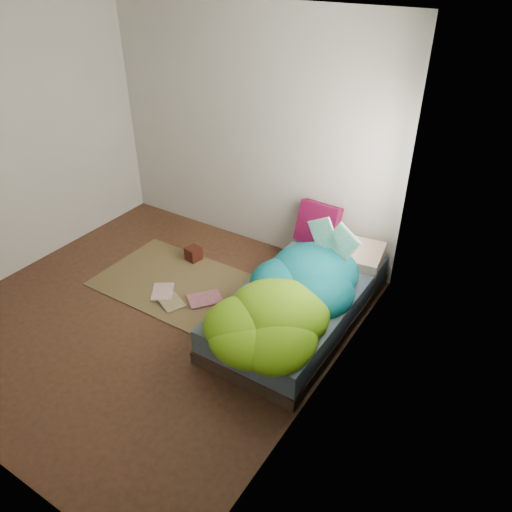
{
  "coord_description": "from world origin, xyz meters",
  "views": [
    {
      "loc": [
        2.85,
        -2.59,
        3.06
      ],
      "look_at": [
        0.72,
        0.75,
        0.53
      ],
      "focal_mm": 35.0,
      "sensor_mm": 36.0,
      "label": 1
    }
  ],
  "objects": [
    {
      "name": "floor_book_a",
      "position": [
        -0.23,
        0.28,
        0.02
      ],
      "size": [
        0.34,
        0.36,
        0.02
      ],
      "primitive_type": "imported",
      "rotation": [
        0.0,
        0.0,
        0.6
      ],
      "color": "white",
      "rests_on": "rug"
    },
    {
      "name": "ground",
      "position": [
        0.0,
        0.0,
        0.0
      ],
      "size": [
        3.5,
        3.5,
        0.0
      ],
      "primitive_type": "cube",
      "color": "#3E2817",
      "rests_on": "ground"
    },
    {
      "name": "floor_book_b",
      "position": [
        0.21,
        0.54,
        0.03
      ],
      "size": [
        0.39,
        0.41,
        0.03
      ],
      "primitive_type": "imported",
      "rotation": [
        0.0,
        0.0,
        -0.67
      ],
      "color": "#D47A8B",
      "rests_on": "rug"
    },
    {
      "name": "rug",
      "position": [
        -0.15,
        0.55,
        0.01
      ],
      "size": [
        1.6,
        1.1,
        0.01
      ],
      "primitive_type": "cube",
      "color": "brown",
      "rests_on": "ground"
    },
    {
      "name": "bed",
      "position": [
        1.22,
        0.72,
        0.17
      ],
      "size": [
        1.0,
        2.0,
        0.34
      ],
      "color": "#39281F",
      "rests_on": "ground"
    },
    {
      "name": "room_walls",
      "position": [
        0.01,
        0.01,
        1.63
      ],
      "size": [
        3.54,
        3.54,
        2.62
      ],
      "color": "silver",
      "rests_on": "ground"
    },
    {
      "name": "open_book",
      "position": [
        1.31,
        1.14,
        0.82
      ],
      "size": [
        0.47,
        0.18,
        0.28
      ],
      "primitive_type": null,
      "rotation": [
        0.0,
        0.0,
        -0.18
      ],
      "color": "#2C8833",
      "rests_on": "duvet"
    },
    {
      "name": "floor_book_c",
      "position": [
        0.0,
        0.16,
        0.02
      ],
      "size": [
        0.34,
        0.3,
        0.02
      ],
      "primitive_type": "imported",
      "rotation": [
        0.0,
        0.0,
        1.13
      ],
      "color": "tan",
      "rests_on": "rug"
    },
    {
      "name": "duvet",
      "position": [
        1.22,
        0.5,
        0.51
      ],
      "size": [
        0.96,
        1.84,
        0.34
      ],
      "primitive_type": null,
      "color": "#076478",
      "rests_on": "bed"
    },
    {
      "name": "pillow_magenta",
      "position": [
        0.96,
        1.58,
        0.56
      ],
      "size": [
        0.44,
        0.15,
        0.43
      ],
      "primitive_type": "cube",
      "rotation": [
        0.0,
        0.0,
        -0.05
      ],
      "color": "#44042A",
      "rests_on": "bed"
    },
    {
      "name": "wooden_box",
      "position": [
        -0.27,
        1.0,
        0.09
      ],
      "size": [
        0.17,
        0.17,
        0.15
      ],
      "primitive_type": "cube",
      "rotation": [
        0.0,
        0.0,
        -0.2
      ],
      "color": "#3E1E0E",
      "rests_on": "rug"
    },
    {
      "name": "pillow_floral",
      "position": [
        1.38,
        1.45,
        0.41
      ],
      "size": [
        0.68,
        0.47,
        0.14
      ],
      "primitive_type": "cube",
      "rotation": [
        0.0,
        0.0,
        0.13
      ],
      "color": "white",
      "rests_on": "bed"
    }
  ]
}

